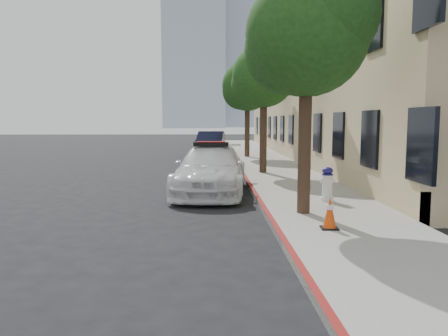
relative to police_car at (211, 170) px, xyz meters
name	(u,v)px	position (x,y,z in m)	size (l,w,h in m)	color
ground	(185,203)	(-0.73, -1.69, -0.76)	(120.00, 120.00, 0.00)	black
sidewalk	(267,164)	(2.87, 8.31, -0.68)	(3.20, 50.00, 0.15)	gray
curb_strip	(237,164)	(1.33, 8.31, -0.68)	(0.12, 50.00, 0.15)	maroon
building	(348,77)	(8.47, 13.31, 4.24)	(8.00, 36.00, 10.00)	#CBB381
tower_left	(194,25)	(-4.73, 118.31, 29.24)	(18.00, 14.00, 60.00)	#9EA8B7
tower_right	(235,60)	(8.27, 133.31, 21.24)	(14.00, 14.00, 44.00)	#9EA8B7
tree_near	(308,34)	(2.20, -3.70, 3.52)	(2.92, 2.82, 5.62)	black
tree_mid	(265,75)	(2.20, 4.30, 3.40)	(2.77, 2.64, 5.43)	black
tree_far	(248,85)	(2.20, 12.30, 3.63)	(3.10, 3.00, 5.81)	black
police_car	(211,170)	(0.00, 0.00, 0.00)	(2.59, 5.37, 1.66)	white
parked_car_mid	(215,159)	(0.16, 4.73, -0.09)	(1.56, 3.89, 1.33)	black
parked_car_far	(211,143)	(0.00, 15.26, 0.04)	(1.68, 4.81, 1.59)	black
fire_hydrant	(327,184)	(3.13, -2.23, -0.16)	(0.38, 0.36, 0.93)	silver
traffic_cone	(330,213)	(2.37, -5.23, -0.28)	(0.37, 0.37, 0.65)	black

